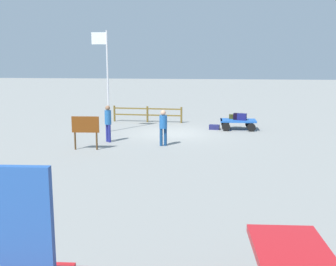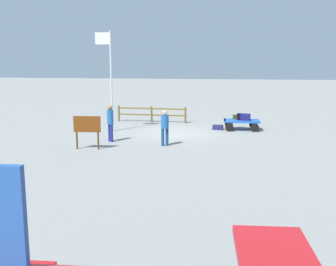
{
  "view_description": "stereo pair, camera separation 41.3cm",
  "coord_description": "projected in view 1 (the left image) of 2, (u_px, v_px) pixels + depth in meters",
  "views": [
    {
      "loc": [
        -2.36,
        21.65,
        3.97
      ],
      "look_at": [
        -0.46,
        6.0,
        1.11
      ],
      "focal_mm": 43.81,
      "sensor_mm": 36.0,
      "label": 1
    },
    {
      "loc": [
        -2.77,
        21.59,
        3.97
      ],
      "look_at": [
        -0.46,
        6.0,
        1.11
      ],
      "focal_mm": 43.81,
      "sensor_mm": 36.0,
      "label": 2
    }
  ],
  "objects": [
    {
      "name": "suitcase_tan",
      "position": [
        233.0,
        117.0,
        23.62
      ],
      "size": [
        0.46,
        0.35,
        0.24
      ],
      "color": "#393C15",
      "rests_on": "luggage_cart"
    },
    {
      "name": "signboard",
      "position": [
        85.0,
        127.0,
        17.98
      ],
      "size": [
        1.21,
        0.14,
        1.48
      ],
      "color": "#4C3319",
      "rests_on": "ground"
    },
    {
      "name": "flagpole",
      "position": [
        106.0,
        73.0,
        22.13
      ],
      "size": [
        0.88,
        0.1,
        5.46
      ],
      "color": "silver",
      "rests_on": "ground"
    },
    {
      "name": "worker_lead",
      "position": [
        108.0,
        121.0,
        19.67
      ],
      "size": [
        0.44,
        0.44,
        1.77
      ],
      "color": "navy",
      "rests_on": "ground"
    },
    {
      "name": "worker_trailing",
      "position": [
        163.0,
        125.0,
        18.78
      ],
      "size": [
        0.45,
        0.45,
        1.66
      ],
      "color": "navy",
      "rests_on": "ground"
    },
    {
      "name": "wooden_fence",
      "position": [
        147.0,
        113.0,
        25.91
      ],
      "size": [
        4.46,
        0.34,
        1.01
      ],
      "color": "brown",
      "rests_on": "ground"
    },
    {
      "name": "ground_plane",
      "position": [
        173.0,
        133.0,
        22.14
      ],
      "size": [
        120.0,
        120.0,
        0.0
      ],
      "primitive_type": "plane",
      "color": "gray"
    },
    {
      "name": "suitcase_maroon",
      "position": [
        238.0,
        117.0,
        23.19
      ],
      "size": [
        0.57,
        0.41,
        0.37
      ],
      "color": "black",
      "rests_on": "luggage_cart"
    },
    {
      "name": "suitcase_grey",
      "position": [
        242.0,
        117.0,
        23.06
      ],
      "size": [
        0.56,
        0.44,
        0.37
      ],
      "color": "#171855",
      "rests_on": "luggage_cart"
    },
    {
      "name": "suitcase_navy",
      "position": [
        214.0,
        127.0,
        23.32
      ],
      "size": [
        0.61,
        0.43,
        0.26
      ],
      "color": "navy",
      "rests_on": "ground"
    },
    {
      "name": "luggage_cart",
      "position": [
        238.0,
        122.0,
        23.23
      ],
      "size": [
        2.02,
        1.33,
        0.56
      ],
      "color": "blue",
      "rests_on": "ground"
    }
  ]
}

